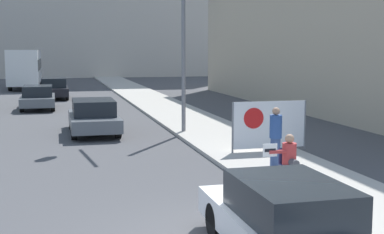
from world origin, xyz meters
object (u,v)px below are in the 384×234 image
seated_protester (290,158)px  car_on_road_distant (54,88)px  jogger_on_sidewalk (276,137)px  protest_banner (269,125)px  city_bus_on_road (25,66)px  traffic_light_pole (158,24)px  parked_car_curbside (286,221)px  car_on_road_midblock (38,97)px  car_on_road_nearest (94,116)px

seated_protester → car_on_road_distant: car_on_road_distant is taller
jogger_on_sidewalk → protest_banner: (0.72, 2.22, 0.01)m
protest_banner → city_bus_on_road: bearing=105.0°
seated_protester → car_on_road_distant: 27.01m
jogger_on_sidewalk → city_bus_on_road: size_ratio=0.15×
traffic_light_pole → jogger_on_sidewalk: bearing=-74.1°
parked_car_curbside → city_bus_on_road: (-6.04, 42.49, 1.25)m
car_on_road_distant → city_bus_on_road: size_ratio=0.38×
traffic_light_pole → car_on_road_midblock: bearing=114.0°
traffic_light_pole → car_on_road_distant: traffic_light_pole is taller
traffic_light_pole → city_bus_on_road: 30.29m
protest_banner → car_on_road_nearest: size_ratio=0.56×
traffic_light_pole → parked_car_curbside: size_ratio=1.49×
seated_protester → car_on_road_nearest: size_ratio=0.27×
protest_banner → car_on_road_midblock: size_ratio=0.59×
jogger_on_sidewalk → car_on_road_distant: (-5.98, 24.40, -0.25)m
car_on_road_midblock → protest_banner: bearing=-64.2°
protest_banner → car_on_road_distant: (-6.70, 22.18, -0.26)m
parked_car_curbside → city_bus_on_road: city_bus_on_road is taller
car_on_road_midblock → traffic_light_pole: bearing=-66.0°
jogger_on_sidewalk → parked_car_curbside: size_ratio=0.39×
protest_banner → traffic_light_pole: traffic_light_pole is taller
car_on_road_midblock → car_on_road_distant: size_ratio=1.03×
car_on_road_midblock → city_bus_on_road: (-1.58, 18.48, 1.25)m
car_on_road_midblock → parked_car_curbside: bearing=-79.5°
seated_protester → jogger_on_sidewalk: (0.50, 2.04, 0.17)m
seated_protester → traffic_light_pole: size_ratio=0.20×
protest_banner → car_on_road_distant: bearing=106.8°
car_on_road_nearest → city_bus_on_road: (-4.02, 28.30, 1.23)m
car_on_road_nearest → car_on_road_distant: (-1.56, 16.28, 0.02)m
car_on_road_midblock → seated_protester: bearing=-72.3°
jogger_on_sidewalk → traffic_light_pole: 7.96m
car_on_road_nearest → city_bus_on_road: bearing=98.1°
protest_banner → car_on_road_nearest: (-5.15, 5.90, -0.28)m
jogger_on_sidewalk → traffic_light_pole: (-1.97, 6.93, 3.36)m
protest_banner → city_bus_on_road: (-9.17, 34.20, 0.95)m
parked_car_curbside → city_bus_on_road: 42.93m
parked_car_curbside → car_on_road_nearest: size_ratio=0.92×
jogger_on_sidewalk → car_on_road_nearest: size_ratio=0.36×
parked_car_curbside → car_on_road_nearest: car_on_road_nearest is taller
seated_protester → protest_banner: size_ratio=0.49×
car_on_road_distant → car_on_road_nearest: bearing=-84.5°
traffic_light_pole → car_on_road_distant: (-4.01, 17.47, -3.61)m
car_on_road_distant → city_bus_on_road: bearing=101.6°
traffic_light_pole → car_on_road_nearest: bearing=154.2°
parked_car_curbside → car_on_road_distant: size_ratio=1.00×
protest_banner → car_on_road_distant: 23.17m
parked_car_curbside → city_bus_on_road: bearing=98.1°
jogger_on_sidewalk → protest_banner: bearing=-85.3°
parked_car_curbside → protest_banner: bearing=69.3°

